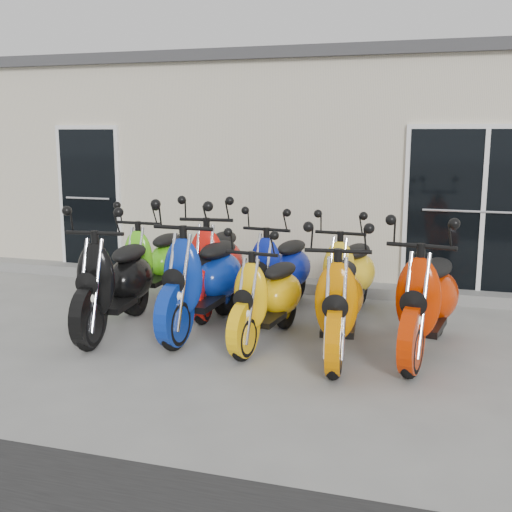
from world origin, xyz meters
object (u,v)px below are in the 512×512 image
object	(u,v)px
scooter_front_red	(428,284)
scooter_back_red	(216,251)
scooter_back_blue	(280,258)
scooter_front_blue	(203,264)
scooter_back_green	(154,251)
scooter_front_black	(114,267)
scooter_back_yellow	(349,263)
scooter_front_orange_a	(267,284)
scooter_front_orange_b	(340,286)

from	to	relation	value
scooter_front_red	scooter_back_red	bearing A→B (deg)	167.24
scooter_back_blue	scooter_back_red	bearing A→B (deg)	-166.87
scooter_front_blue	scooter_back_green	xyz separation A→B (m)	(-1.08, 0.98, -0.08)
scooter_back_green	scooter_front_blue	bearing A→B (deg)	-42.08
scooter_front_black	scooter_back_yellow	bearing A→B (deg)	22.50
scooter_front_orange_a	scooter_front_orange_b	size ratio (longest dim) A/B	0.91
scooter_front_orange_a	scooter_front_red	size ratio (longest dim) A/B	0.87
scooter_front_orange_b	scooter_back_yellow	world-z (taller)	scooter_front_orange_b
scooter_front_orange_a	scooter_back_red	xyz separation A→B (m)	(-0.99, 1.11, 0.10)
scooter_front_black	scooter_front_orange_b	world-z (taller)	scooter_front_black
scooter_back_red	scooter_back_blue	world-z (taller)	scooter_back_red
scooter_front_orange_b	scooter_back_green	bearing A→B (deg)	147.15
scooter_front_black	scooter_front_red	bearing A→B (deg)	-2.31
scooter_back_blue	scooter_front_orange_a	bearing A→B (deg)	-74.04
scooter_front_orange_a	scooter_front_red	bearing A→B (deg)	10.38
scooter_front_orange_a	scooter_front_orange_b	xyz separation A→B (m)	(0.79, -0.15, 0.07)
scooter_front_orange_a	scooter_front_red	world-z (taller)	scooter_front_red
scooter_front_red	scooter_front_black	bearing A→B (deg)	-168.29
scooter_front_orange_a	scooter_front_orange_b	bearing A→B (deg)	-3.91
scooter_back_green	scooter_back_yellow	distance (m)	2.56
scooter_front_orange_a	scooter_front_orange_b	distance (m)	0.81
scooter_front_orange_a	scooter_back_yellow	size ratio (longest dim) A/B	0.95
scooter_front_orange_a	scooter_back_green	size ratio (longest dim) A/B	0.94
scooter_front_black	scooter_front_orange_a	bearing A→B (deg)	-2.54
scooter_front_blue	scooter_front_red	distance (m)	2.44
scooter_front_blue	scooter_back_yellow	distance (m)	1.78
scooter_back_red	scooter_back_green	bearing A→B (deg)	167.83
scooter_front_orange_b	scooter_back_yellow	distance (m)	1.35
scooter_front_blue	scooter_front_orange_b	size ratio (longest dim) A/B	1.08
scooter_front_red	scooter_back_blue	xyz separation A→B (m)	(-1.81, 1.09, -0.05)
scooter_back_green	scooter_back_red	bearing A→B (deg)	-4.73
scooter_front_black	scooter_front_blue	world-z (taller)	scooter_front_blue
scooter_front_blue	scooter_front_red	world-z (taller)	scooter_front_blue
scooter_back_blue	scooter_front_blue	bearing A→B (deg)	-115.21
scooter_front_red	scooter_back_green	distance (m)	3.68
scooter_front_black	scooter_back_yellow	world-z (taller)	scooter_front_black
scooter_front_black	scooter_front_orange_a	size ratio (longest dim) A/B	1.14
scooter_front_orange_b	scooter_back_green	world-z (taller)	scooter_front_orange_b
scooter_front_orange_b	scooter_back_blue	xyz separation A→B (m)	(-0.98, 1.34, -0.03)
scooter_front_black	scooter_back_green	world-z (taller)	scooter_front_black
scooter_back_blue	scooter_front_black	bearing A→B (deg)	-133.08
scooter_back_green	scooter_back_blue	bearing A→B (deg)	0.48
scooter_back_green	scooter_front_orange_b	bearing A→B (deg)	-26.23
scooter_back_blue	scooter_back_yellow	xyz separation A→B (m)	(0.85, 0.00, -0.00)
scooter_front_orange_a	scooter_back_blue	bearing A→B (deg)	105.42
scooter_back_yellow	scooter_front_orange_a	bearing A→B (deg)	-113.49
scooter_back_green	scooter_back_blue	size ratio (longest dim) A/B	1.01
scooter_front_blue	scooter_back_blue	size ratio (longest dim) A/B	1.13
scooter_front_orange_b	scooter_back_green	distance (m)	2.99
scooter_front_orange_b	scooter_back_red	bearing A→B (deg)	138.48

